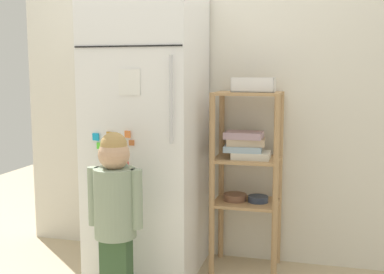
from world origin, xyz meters
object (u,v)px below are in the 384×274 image
at_px(child_standing, 115,202).
at_px(fruit_bin, 252,86).
at_px(refrigerator, 148,133).
at_px(pantry_shelf_unit, 246,162).

bearing_deg(child_standing, fruit_bin, 46.27).
height_order(refrigerator, child_standing, refrigerator).
height_order(refrigerator, fruit_bin, refrigerator).
height_order(pantry_shelf_unit, fruit_bin, fruit_bin).
xyz_separation_m(pantry_shelf_unit, fruit_bin, (0.03, -0.01, 0.47)).
relative_size(refrigerator, fruit_bin, 6.79).
relative_size(refrigerator, child_standing, 1.85).
height_order(child_standing, pantry_shelf_unit, pantry_shelf_unit).
bearing_deg(fruit_bin, child_standing, -133.73).
relative_size(child_standing, pantry_shelf_unit, 0.84).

